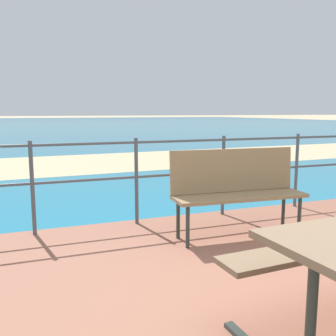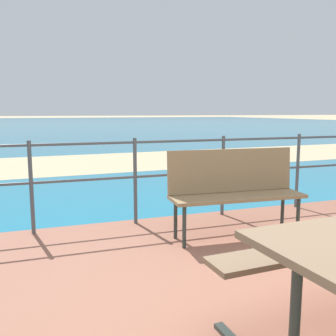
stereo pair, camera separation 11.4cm
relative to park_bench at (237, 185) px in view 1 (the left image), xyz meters
The scene contains 6 objects.
ground_plane 1.80m from the park_bench, 100.85° to the right, with size 240.00×240.00×0.00m, color tan.
patio_paving 1.79m from the park_bench, 100.85° to the right, with size 6.40×5.20×0.06m, color #935B47.
sea_water 38.34m from the park_bench, 90.48° to the left, with size 90.00×90.00×0.01m, color teal.
beach_strip 6.92m from the park_bench, 92.65° to the left, with size 54.00×4.00×0.01m, color tan.
park_bench is the anchor object (origin of this frame).
railing_fence 0.86m from the park_bench, 111.95° to the left, with size 5.94×0.04×1.04m.
Camera 1 is at (-1.80, -1.83, 1.42)m, focal length 40.05 mm.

